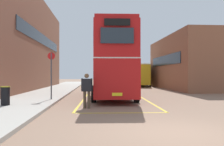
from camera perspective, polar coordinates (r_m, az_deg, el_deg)
ground_plane at (r=21.38m, az=2.46°, el=-4.72°), size 135.60×135.60×0.00m
sidewalk_left at (r=24.02m, az=-13.82°, el=-4.06°), size 4.00×57.60×0.14m
brick_building_left at (r=29.45m, az=-21.90°, el=6.17°), size 6.74×24.52×9.92m
depot_building_right at (r=30.41m, az=19.44°, el=2.13°), size 8.38×14.58×5.87m
double_decker_bus at (r=17.75m, az=0.22°, el=2.50°), size 2.96×10.39×4.75m
single_deck_bus at (r=35.47m, az=6.40°, el=-0.33°), size 3.58×8.48×3.02m
pedestrian_boarding at (r=12.11m, az=-5.78°, el=-3.47°), size 0.55×0.34×1.68m
litter_bin at (r=13.23m, az=-23.19°, el=-4.78°), size 0.46×0.46×0.92m
bus_stop_sign at (r=15.47m, az=-13.69°, el=0.41°), size 0.43×0.13×2.83m
bay_marking_yellow at (r=15.91m, az=0.60°, el=-6.22°), size 4.45×12.43×0.01m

